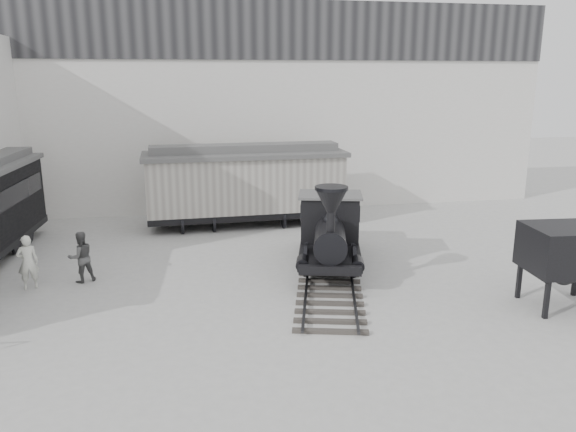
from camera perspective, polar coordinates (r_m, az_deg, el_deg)
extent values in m
plane|color=#9E9E9B|center=(17.89, 0.43, -9.62)|extent=(90.00, 90.00, 0.00)
cube|color=silver|center=(31.29, -4.94, 10.89)|extent=(34.00, 2.40, 11.00)
cube|color=#232326|center=(30.09, -4.85, 18.40)|extent=(34.00, 0.12, 3.00)
cube|color=black|center=(20.88, 4.21, -5.86)|extent=(4.64, 10.37, 0.18)
cube|color=#2D2D30|center=(20.87, 2.02, -5.68)|extent=(2.60, 9.84, 0.07)
cube|color=#2D2D30|center=(20.89, 6.40, -5.74)|extent=(2.60, 9.84, 0.07)
cylinder|color=black|center=(20.14, 1.80, -4.49)|extent=(0.43, 1.21, 1.21)
cylinder|color=black|center=(20.17, 6.70, -4.56)|extent=(0.43, 1.21, 1.21)
cylinder|color=black|center=(21.50, 1.93, -3.28)|extent=(0.43, 1.21, 1.21)
cylinder|color=black|center=(21.53, 6.51, -3.35)|extent=(0.43, 1.21, 1.21)
cube|color=black|center=(20.78, 4.24, -3.56)|extent=(3.12, 4.39, 0.31)
cylinder|color=black|center=(19.83, 4.30, -2.29)|extent=(1.69, 2.73, 1.10)
cylinder|color=black|center=(18.65, 4.37, -0.60)|extent=(0.35, 0.35, 0.66)
cone|color=black|center=(18.48, 4.41, 1.54)|extent=(1.29, 1.29, 0.77)
sphere|color=black|center=(20.12, 4.31, -0.49)|extent=(0.57, 0.57, 0.57)
cube|color=black|center=(21.45, 4.27, -0.19)|extent=(2.45, 1.97, 1.71)
cube|color=#555555|center=(21.25, 4.32, 2.16)|extent=(2.72, 2.24, 0.09)
cube|color=black|center=(23.53, 4.20, -0.45)|extent=(2.47, 2.63, 0.99)
cylinder|color=black|center=(27.70, -9.24, -0.28)|extent=(2.13, 0.91, 0.84)
cylinder|color=black|center=(28.36, 0.55, 0.23)|extent=(2.13, 0.91, 0.84)
cube|color=black|center=(27.88, -4.29, 0.40)|extent=(9.53, 2.92, 0.32)
cube|color=gray|center=(27.57, -4.35, 3.37)|extent=(9.54, 3.03, 2.63)
cube|color=#555555|center=(27.35, -4.40, 6.29)|extent=(9.86, 3.35, 0.21)
cube|color=#555555|center=(27.31, -4.41, 6.90)|extent=(9.07, 1.54, 0.38)
imported|color=silver|center=(21.32, -24.92, -4.28)|extent=(0.80, 0.63, 1.92)
imported|color=#474747|center=(21.31, -20.28, -3.92)|extent=(1.12, 1.03, 1.86)
cube|color=black|center=(18.85, 24.79, -7.72)|extent=(0.14, 0.14, 1.21)
cube|color=black|center=(20.19, 22.42, -6.07)|extent=(0.14, 0.14, 1.21)
cube|color=black|center=(21.19, 27.16, -5.64)|extent=(0.14, 0.14, 1.21)
cube|color=black|center=(19.62, 26.46, -3.00)|extent=(2.57, 2.17, 1.43)
cone|color=black|center=(19.87, 26.18, -5.43)|extent=(2.02, 2.02, 0.55)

